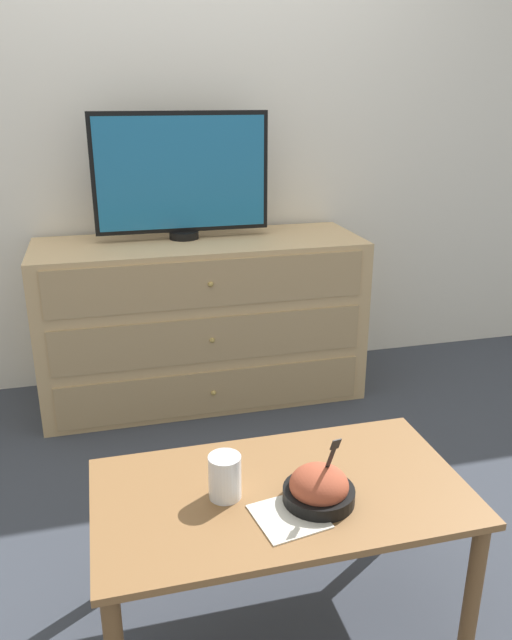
# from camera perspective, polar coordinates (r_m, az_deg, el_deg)

# --- Properties ---
(ground_plane) EXTENTS (12.00, 12.00, 0.00)m
(ground_plane) POSITION_cam_1_polar(r_m,az_deg,el_deg) (3.46, -7.15, -4.62)
(ground_plane) COLOR #383D47
(wall_back) EXTENTS (12.00, 0.05, 2.60)m
(wall_back) POSITION_cam_1_polar(r_m,az_deg,el_deg) (3.17, -8.27, 17.43)
(wall_back) COLOR white
(wall_back) RESTS_ON ground_plane
(dresser) EXTENTS (1.53, 0.55, 0.79)m
(dresser) POSITION_cam_1_polar(r_m,az_deg,el_deg) (3.05, -4.97, -0.01)
(dresser) COLOR tan
(dresser) RESTS_ON ground_plane
(tv) EXTENTS (0.81, 0.14, 0.57)m
(tv) POSITION_cam_1_polar(r_m,az_deg,el_deg) (2.94, -6.83, 13.05)
(tv) COLOR black
(tv) RESTS_ON dresser
(coffee_table) EXTENTS (0.99, 0.55, 0.45)m
(coffee_table) POSITION_cam_1_polar(r_m,az_deg,el_deg) (1.75, 2.29, -16.88)
(coffee_table) COLOR olive
(coffee_table) RESTS_ON ground_plane
(takeout_bowl) EXTENTS (0.19, 0.19, 0.20)m
(takeout_bowl) POSITION_cam_1_polar(r_m,az_deg,el_deg) (1.66, 5.77, -15.08)
(takeout_bowl) COLOR black
(takeout_bowl) RESTS_ON coffee_table
(drink_cup) EXTENTS (0.09, 0.09, 0.12)m
(drink_cup) POSITION_cam_1_polar(r_m,az_deg,el_deg) (1.66, -2.86, -14.33)
(drink_cup) COLOR #9E6638
(drink_cup) RESTS_ON coffee_table
(napkin) EXTENTS (0.19, 0.19, 0.00)m
(napkin) POSITION_cam_1_polar(r_m,az_deg,el_deg) (1.62, 3.04, -17.49)
(napkin) COLOR silver
(napkin) RESTS_ON coffee_table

